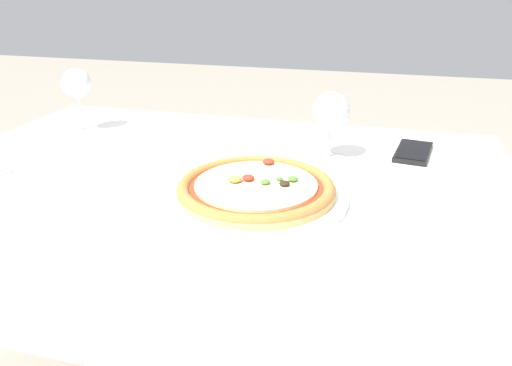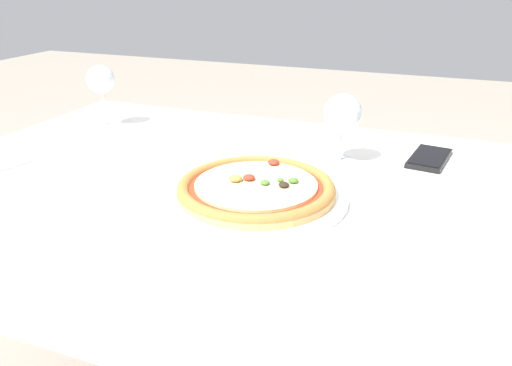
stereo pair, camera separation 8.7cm
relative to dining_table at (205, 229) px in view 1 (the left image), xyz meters
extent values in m
cube|color=brown|center=(0.00, 0.00, 0.07)|extent=(1.07, 0.82, 0.04)
cube|color=white|center=(0.00, 0.00, 0.09)|extent=(1.17, 0.92, 0.01)
cylinder|color=brown|center=(-0.47, 0.35, -0.28)|extent=(0.06, 0.06, 0.67)
cylinder|color=brown|center=(0.47, 0.35, -0.28)|extent=(0.06, 0.06, 0.67)
cylinder|color=white|center=(0.11, -0.03, 0.10)|extent=(0.32, 0.32, 0.01)
cylinder|color=#E0B26B|center=(0.11, -0.03, 0.11)|extent=(0.28, 0.28, 0.01)
torus|color=#B27538|center=(0.11, -0.03, 0.11)|extent=(0.28, 0.28, 0.02)
cylinder|color=#BC381E|center=(0.11, -0.03, 0.12)|extent=(0.23, 0.23, 0.00)
cylinder|color=beige|center=(0.11, -0.03, 0.12)|extent=(0.21, 0.21, 0.00)
ellipsoid|color=#4C7A33|center=(0.15, -0.01, 0.13)|extent=(0.01, 0.01, 0.01)
ellipsoid|color=#4C7A33|center=(0.17, -0.01, 0.13)|extent=(0.02, 0.02, 0.01)
ellipsoid|color=#BC9342|center=(0.07, -0.04, 0.13)|extent=(0.02, 0.02, 0.01)
ellipsoid|color=#4C7A33|center=(0.13, -0.03, 0.13)|extent=(0.02, 0.02, 0.01)
ellipsoid|color=#A83323|center=(0.11, 0.06, 0.13)|extent=(0.02, 0.02, 0.01)
ellipsoid|color=#A83323|center=(0.09, -0.02, 0.13)|extent=(0.02, 0.02, 0.01)
ellipsoid|color=#2D2319|center=(0.16, -0.03, 0.13)|extent=(0.02, 0.02, 0.01)
cube|color=silver|center=(-0.41, -0.05, 0.09)|extent=(0.01, 0.05, 0.00)
cube|color=silver|center=(-0.40, -0.05, 0.09)|extent=(0.01, 0.05, 0.00)
cylinder|color=silver|center=(0.21, 0.20, 0.09)|extent=(0.07, 0.07, 0.00)
cylinder|color=silver|center=(0.21, 0.20, 0.13)|extent=(0.01, 0.01, 0.07)
sphere|color=silver|center=(0.21, 0.20, 0.20)|extent=(0.08, 0.08, 0.08)
cylinder|color=silver|center=(-0.41, 0.25, 0.09)|extent=(0.07, 0.07, 0.00)
cylinder|color=silver|center=(-0.41, 0.25, 0.14)|extent=(0.01, 0.01, 0.09)
sphere|color=silver|center=(-0.41, 0.25, 0.21)|extent=(0.07, 0.07, 0.07)
cube|color=black|center=(0.39, 0.28, 0.10)|extent=(0.09, 0.15, 0.01)
cube|color=black|center=(0.39, 0.28, 0.10)|extent=(0.08, 0.14, 0.00)
camera|label=1|loc=(0.32, -0.80, 0.47)|focal=35.00mm
camera|label=2|loc=(0.40, -0.78, 0.47)|focal=35.00mm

